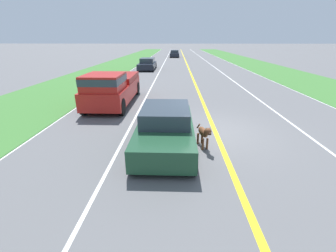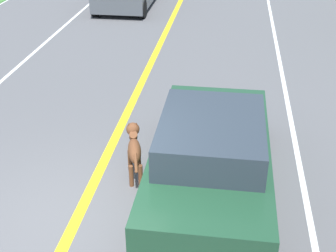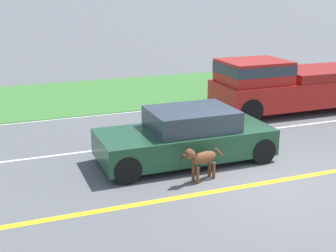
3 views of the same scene
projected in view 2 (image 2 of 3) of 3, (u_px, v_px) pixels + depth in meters
ground_plane at (76, 221)px, 7.04m from camera, size 400.00×400.00×0.00m
centre_divider_line at (76, 221)px, 7.03m from camera, size 0.18×160.00×0.01m
lane_dash_same_dir at (314, 244)px, 6.60m from camera, size 0.10×160.00×0.01m
ego_car at (211, 155)px, 7.49m from camera, size 1.89×4.33×1.34m
dog at (134, 148)px, 7.87m from camera, size 0.44×1.18×0.86m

